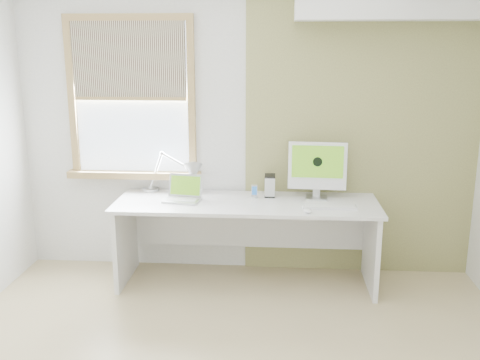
# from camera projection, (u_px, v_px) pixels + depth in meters

# --- Properties ---
(room) EXTENTS (4.04, 3.54, 2.64)m
(room) POSITION_uv_depth(u_px,v_px,m) (227.00, 174.00, 3.03)
(room) COLOR tan
(room) RESTS_ON ground
(accent_wall) EXTENTS (2.00, 0.02, 2.60)m
(accent_wall) POSITION_uv_depth(u_px,v_px,m) (361.00, 129.00, 4.64)
(accent_wall) COLOR olive
(accent_wall) RESTS_ON room
(window) EXTENTS (1.20, 0.14, 1.42)m
(window) POSITION_uv_depth(u_px,v_px,m) (131.00, 99.00, 4.70)
(window) COLOR #A8854A
(window) RESTS_ON room
(desk) EXTENTS (2.20, 0.70, 0.73)m
(desk) POSITION_uv_depth(u_px,v_px,m) (247.00, 222.00, 4.61)
(desk) COLOR silver
(desk) RESTS_ON room
(desk_lamp) EXTENTS (0.61, 0.38, 0.37)m
(desk_lamp) POSITION_uv_depth(u_px,v_px,m) (185.00, 174.00, 4.65)
(desk_lamp) COLOR #B5B8BA
(desk_lamp) RESTS_ON desk
(laptop) EXTENTS (0.33, 0.28, 0.21)m
(laptop) POSITION_uv_depth(u_px,v_px,m) (184.00, 194.00, 4.55)
(laptop) COLOR #B5B8BA
(laptop) RESTS_ON desk
(phone_dock) EXTENTS (0.07, 0.07, 0.12)m
(phone_dock) POSITION_uv_depth(u_px,v_px,m) (254.00, 194.00, 4.60)
(phone_dock) COLOR #B5B8BA
(phone_dock) RESTS_ON desk
(external_drive) EXTENTS (0.09, 0.15, 0.19)m
(external_drive) POSITION_uv_depth(u_px,v_px,m) (270.00, 186.00, 4.65)
(external_drive) COLOR #B5B8BA
(external_drive) RESTS_ON desk
(imac) EXTENTS (0.49, 0.17, 0.48)m
(imac) POSITION_uv_depth(u_px,v_px,m) (317.00, 167.00, 4.56)
(imac) COLOR #B5B8BA
(imac) RESTS_ON desk
(keyboard) EXTENTS (0.43, 0.12, 0.02)m
(keyboard) POSITION_uv_depth(u_px,v_px,m) (330.00, 207.00, 4.33)
(keyboard) COLOR white
(keyboard) RESTS_ON desk
(mouse) EXTENTS (0.09, 0.12, 0.03)m
(mouse) POSITION_uv_depth(u_px,v_px,m) (307.00, 211.00, 4.21)
(mouse) COLOR white
(mouse) RESTS_ON desk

